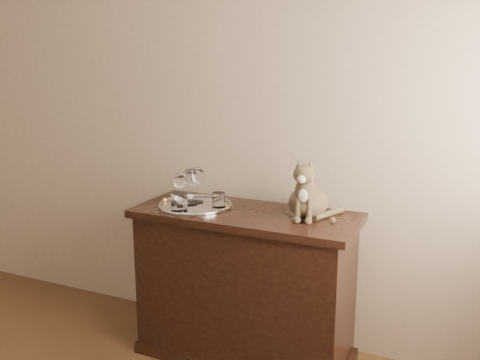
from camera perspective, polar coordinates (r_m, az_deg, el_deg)
The scene contains 10 objects.
wall_back at distance 3.30m, azimuth -6.82°, elevation 7.65°, with size 4.00×0.10×2.70m, color tan.
sideboard at distance 2.99m, azimuth 0.56°, elevation -11.23°, with size 1.20×0.50×0.85m, color black, non-canonical shape.
tray at distance 2.94m, azimuth -4.80°, elevation -2.80°, with size 0.40×0.40×0.01m, color silver.
wine_glass_a at distance 3.01m, azimuth -5.48°, elevation -0.53°, with size 0.07×0.07×0.19m, color silver, non-canonical shape.
wine_glass_b at distance 2.98m, azimuth -4.55°, elevation -0.49°, with size 0.08×0.08×0.20m, color white, non-canonical shape.
wine_glass_c at distance 2.95m, azimuth -6.45°, elevation -0.95°, with size 0.07×0.07×0.18m, color silver, non-canonical shape.
wine_glass_d at distance 2.94m, azimuth -5.25°, elevation -0.70°, with size 0.08×0.08×0.20m, color silver, non-canonical shape.
tumbler_b at distance 2.84m, azimuth -6.52°, elevation -2.33°, with size 0.09×0.09×0.10m, color white.
tumbler_c at distance 2.89m, azimuth -2.30°, elevation -2.14°, with size 0.07×0.07×0.08m, color white.
cat at distance 2.75m, azimuth 7.39°, elevation -0.70°, with size 0.31×0.29×0.32m, color brown, non-canonical shape.
Camera 1 is at (1.71, -0.55, 1.66)m, focal length 40.00 mm.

